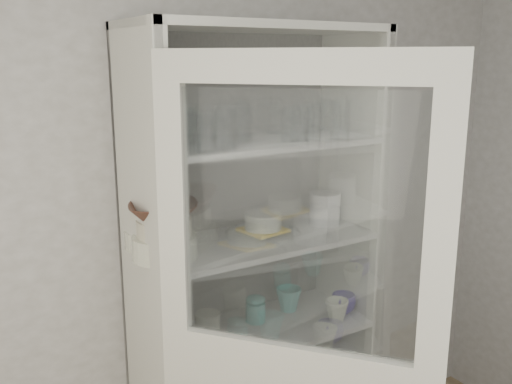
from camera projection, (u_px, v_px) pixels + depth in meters
wall_back at (187, 222)px, 2.39m from camera, size 3.60×0.02×2.60m
pantry_cabinet at (248, 305)px, 2.45m from camera, size 1.00×0.45×2.10m
tumbler_0 at (206, 133)px, 1.92m from camera, size 0.08×0.08×0.13m
tumbler_1 at (193, 129)px, 1.94m from camera, size 0.09×0.09×0.15m
tumbler_2 at (225, 128)px, 1.96m from camera, size 0.09×0.09×0.15m
tumbler_3 at (290, 123)px, 2.17m from camera, size 0.09×0.09×0.14m
tumbler_4 at (312, 123)px, 2.18m from camera, size 0.08×0.08×0.14m
tumbler_5 at (299, 123)px, 2.17m from camera, size 0.09×0.09×0.14m
tumbler_6 at (340, 120)px, 2.22m from camera, size 0.09×0.09×0.15m
tumbler_7 at (171, 128)px, 1.99m from camera, size 0.09×0.09×0.15m
tumbler_8 at (189, 128)px, 2.07m from camera, size 0.07×0.07×0.13m
tumbler_9 at (244, 124)px, 2.16m from camera, size 0.07×0.07×0.14m
goblet_0 at (161, 121)px, 2.08m from camera, size 0.08×0.08×0.17m
goblet_1 at (240, 116)px, 2.31m from camera, size 0.07×0.07×0.17m
goblet_2 at (276, 115)px, 2.39m from camera, size 0.07×0.07×0.16m
goblet_3 at (323, 112)px, 2.50m from camera, size 0.07×0.07×0.16m
plate_stack_front at (165, 246)px, 2.08m from camera, size 0.24×0.24×0.08m
plate_stack_back at (150, 238)px, 2.20m from camera, size 0.19×0.19×0.07m
cream_bowl at (164, 227)px, 2.06m from camera, size 0.26×0.26×0.06m
terracotta_bowl at (163, 211)px, 2.04m from camera, size 0.33×0.33×0.06m
glass_platter at (263, 233)px, 2.34m from camera, size 0.40×0.40×0.02m
yellow_trivet at (263, 230)px, 2.34m from camera, size 0.18×0.18×0.01m
white_ramekin at (263, 221)px, 2.33m from camera, size 0.19×0.19×0.07m
grey_bowl_stack at (325, 208)px, 2.49m from camera, size 0.13×0.13×0.14m
mug_blue at (343, 303)px, 2.55m from camera, size 0.13×0.13×0.09m
mug_teal at (289, 299)px, 2.56m from camera, size 0.15×0.15×0.11m
mug_white at (337, 310)px, 2.47m from camera, size 0.13×0.13×0.09m
teal_jar at (256, 310)px, 2.46m from camera, size 0.08×0.08×0.10m
measuring_cups at (206, 349)px, 2.19m from camera, size 0.11×0.11×0.04m
white_canister at (208, 327)px, 2.29m from camera, size 0.13×0.13×0.12m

